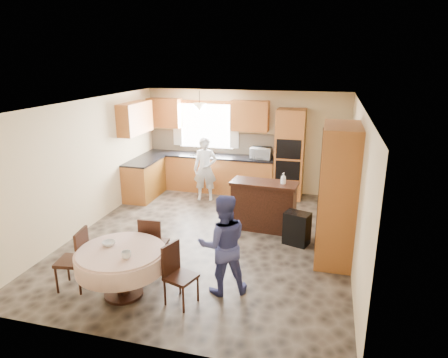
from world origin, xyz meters
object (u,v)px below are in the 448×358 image
at_px(chair_right, 177,271).
at_px(person_dining, 223,244).
at_px(cupboard, 338,194).
at_px(dining_table, 121,260).
at_px(sideboard, 264,207).
at_px(chair_back, 153,241).
at_px(oven_tower, 290,154).
at_px(person_sink, 205,169).
at_px(chair_left, 76,256).

height_order(chair_right, person_dining, person_dining).
xyz_separation_m(cupboard, dining_table, (-2.89, -1.96, -0.58)).
bearing_deg(chair_right, sideboard, 3.31).
height_order(chair_back, chair_right, chair_back).
bearing_deg(oven_tower, person_sink, -160.04).
distance_m(oven_tower, person_sink, 2.02).
xyz_separation_m(chair_back, chair_right, (0.70, -0.74, -0.01)).
bearing_deg(dining_table, person_sink, 90.85).
xyz_separation_m(dining_table, person_sink, (-0.06, 4.12, 0.20)).
distance_m(chair_left, chair_right, 1.53).
bearing_deg(person_dining, dining_table, -4.35).
bearing_deg(sideboard, person_dining, -90.88).
xyz_separation_m(chair_back, person_dining, (1.23, -0.32, 0.25)).
xyz_separation_m(cupboard, person_dining, (-1.54, -1.49, -0.39)).
distance_m(oven_tower, chair_left, 5.46).
bearing_deg(person_sink, sideboard, -49.63).
bearing_deg(oven_tower, chair_back, -112.97).
height_order(dining_table, person_dining, person_dining).
bearing_deg(dining_table, sideboard, 61.03).
bearing_deg(dining_table, person_dining, 19.12).
relative_size(sideboard, person_sink, 0.85).
distance_m(cupboard, chair_right, 2.90).
relative_size(cupboard, person_sink, 1.51).
height_order(oven_tower, person_sink, oven_tower).
height_order(cupboard, person_dining, cupboard).
relative_size(cupboard, chair_left, 2.45).
xyz_separation_m(oven_tower, chair_left, (-2.54, -4.80, -0.55)).
xyz_separation_m(dining_table, chair_right, (0.81, 0.05, -0.08)).
xyz_separation_m(chair_left, chair_right, (1.53, 0.04, -0.03)).
height_order(sideboard, cupboard, cupboard).
bearing_deg(person_sink, chair_right, -87.98).
distance_m(chair_right, person_dining, 0.73).
distance_m(dining_table, chair_back, 0.80).
distance_m(oven_tower, dining_table, 5.16).
bearing_deg(chair_right, cupboard, -29.06).
relative_size(oven_tower, chair_left, 2.30).
bearing_deg(dining_table, chair_right, 3.30).
height_order(sideboard, person_dining, person_dining).
bearing_deg(cupboard, person_sink, 143.67).
height_order(cupboard, chair_back, cupboard).
height_order(chair_left, chair_back, chair_left).
bearing_deg(sideboard, chair_back, -121.47).
bearing_deg(chair_right, person_dining, -33.66).
height_order(chair_back, person_sink, person_sink).
bearing_deg(chair_back, person_sink, -90.41).
bearing_deg(person_sink, oven_tower, 9.94).
bearing_deg(chair_left, person_dining, 93.98).
xyz_separation_m(person_sink, person_dining, (1.41, -3.66, -0.01)).
relative_size(sideboard, dining_table, 1.01).
bearing_deg(person_dining, chair_left, -10.86).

